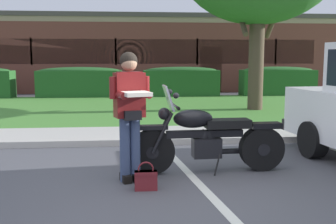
{
  "coord_description": "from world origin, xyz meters",
  "views": [
    {
      "loc": [
        -0.6,
        -4.74,
        1.64
      ],
      "look_at": [
        -0.06,
        1.03,
        0.85
      ],
      "focal_mm": 43.34,
      "sensor_mm": 36.0,
      "label": 1
    }
  ],
  "objects_px": {
    "rider_person": "(130,106)",
    "hedge_center_left": "(80,82)",
    "hedge_center_right": "(181,81)",
    "hedge_right": "(278,81)",
    "motorcycle": "(213,138)",
    "brick_building": "(119,54)",
    "handbag": "(146,179)"
  },
  "relations": [
    {
      "from": "hedge_right",
      "to": "brick_building",
      "type": "xyz_separation_m",
      "value": [
        -6.77,
        6.61,
        1.16
      ]
    },
    {
      "from": "rider_person",
      "to": "handbag",
      "type": "height_order",
      "value": "rider_person"
    },
    {
      "from": "motorcycle",
      "to": "rider_person",
      "type": "xyz_separation_m",
      "value": [
        -1.18,
        -0.34,
        0.52
      ]
    },
    {
      "from": "rider_person",
      "to": "hedge_center_left",
      "type": "distance_m",
      "value": 11.41
    },
    {
      "from": "motorcycle",
      "to": "handbag",
      "type": "xyz_separation_m",
      "value": [
        -0.99,
        -0.71,
        -0.34
      ]
    },
    {
      "from": "motorcycle",
      "to": "brick_building",
      "type": "height_order",
      "value": "brick_building"
    },
    {
      "from": "hedge_center_right",
      "to": "brick_building",
      "type": "height_order",
      "value": "brick_building"
    },
    {
      "from": "hedge_center_left",
      "to": "brick_building",
      "type": "bearing_deg",
      "value": 78.2
    },
    {
      "from": "rider_person",
      "to": "hedge_center_right",
      "type": "bearing_deg",
      "value": 79.47
    },
    {
      "from": "hedge_center_right",
      "to": "hedge_right",
      "type": "xyz_separation_m",
      "value": [
        4.08,
        0.0,
        0.0
      ]
    },
    {
      "from": "motorcycle",
      "to": "hedge_center_left",
      "type": "bearing_deg",
      "value": 106.23
    },
    {
      "from": "hedge_center_left",
      "to": "hedge_center_right",
      "type": "bearing_deg",
      "value": -0.0
    },
    {
      "from": "hedge_center_right",
      "to": "hedge_right",
      "type": "bearing_deg",
      "value": 0.0
    },
    {
      "from": "hedge_center_left",
      "to": "motorcycle",
      "type": "bearing_deg",
      "value": -73.77
    },
    {
      "from": "hedge_center_left",
      "to": "hedge_center_right",
      "type": "height_order",
      "value": "same"
    },
    {
      "from": "motorcycle",
      "to": "brick_building",
      "type": "relative_size",
      "value": 0.1
    },
    {
      "from": "motorcycle",
      "to": "hedge_center_right",
      "type": "distance_m",
      "value": 10.93
    },
    {
      "from": "handbag",
      "to": "hedge_center_left",
      "type": "height_order",
      "value": "hedge_center_left"
    },
    {
      "from": "motorcycle",
      "to": "hedge_center_left",
      "type": "relative_size",
      "value": 0.67
    },
    {
      "from": "rider_person",
      "to": "brick_building",
      "type": "height_order",
      "value": "brick_building"
    },
    {
      "from": "hedge_center_right",
      "to": "brick_building",
      "type": "bearing_deg",
      "value": 112.21
    },
    {
      "from": "hedge_center_left",
      "to": "brick_building",
      "type": "xyz_separation_m",
      "value": [
        1.38,
        6.61,
        1.16
      ]
    },
    {
      "from": "hedge_right",
      "to": "brick_building",
      "type": "bearing_deg",
      "value": 135.71
    },
    {
      "from": "handbag",
      "to": "brick_building",
      "type": "xyz_separation_m",
      "value": [
        -0.8,
        18.21,
        1.66
      ]
    },
    {
      "from": "hedge_center_right",
      "to": "brick_building",
      "type": "xyz_separation_m",
      "value": [
        -2.7,
        6.61,
        1.16
      ]
    },
    {
      "from": "motorcycle",
      "to": "rider_person",
      "type": "bearing_deg",
      "value": -164.03
    },
    {
      "from": "handbag",
      "to": "hedge_center_right",
      "type": "height_order",
      "value": "hedge_center_right"
    },
    {
      "from": "hedge_right",
      "to": "handbag",
      "type": "bearing_deg",
      "value": -117.26
    },
    {
      "from": "rider_person",
      "to": "hedge_center_left",
      "type": "relative_size",
      "value": 0.51
    },
    {
      "from": "rider_person",
      "to": "hedge_right",
      "type": "bearing_deg",
      "value": 61.23
    },
    {
      "from": "handbag",
      "to": "brick_building",
      "type": "relative_size",
      "value": 0.02
    },
    {
      "from": "hedge_center_left",
      "to": "hedge_right",
      "type": "bearing_deg",
      "value": -0.0
    }
  ]
}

